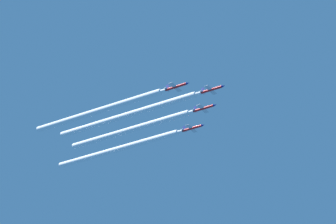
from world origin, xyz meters
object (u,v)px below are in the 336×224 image
(jet_lead, at_px, (212,89))
(jet_outer_left, at_px, (193,128))
(jet_left_wingman, at_px, (204,108))
(jet_right_wingman, at_px, (177,86))

(jet_lead, bearing_deg, jet_outer_left, -135.30)
(jet_left_wingman, distance_m, jet_outer_left, 15.28)
(jet_left_wingman, xyz_separation_m, jet_outer_left, (-10.29, -11.21, -1.40))
(jet_lead, relative_size, jet_left_wingman, 1.00)
(jet_lead, bearing_deg, jet_right_wingman, -42.26)
(jet_left_wingman, bearing_deg, jet_lead, 41.77)
(jet_outer_left, bearing_deg, jet_lead, 44.70)
(jet_right_wingman, bearing_deg, jet_outer_left, -161.69)
(jet_lead, height_order, jet_right_wingman, jet_lead)
(jet_left_wingman, height_order, jet_right_wingman, jet_left_wingman)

